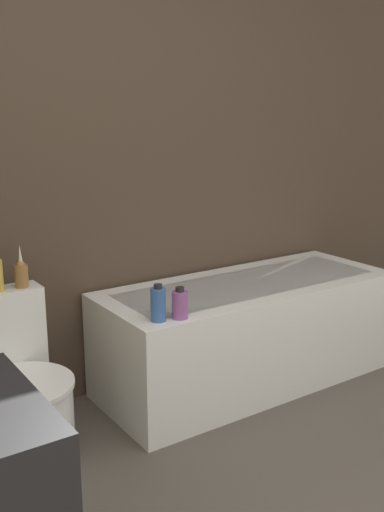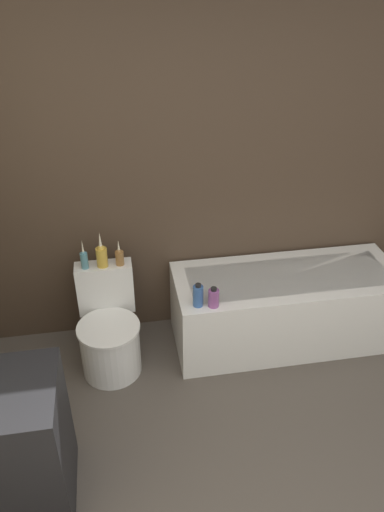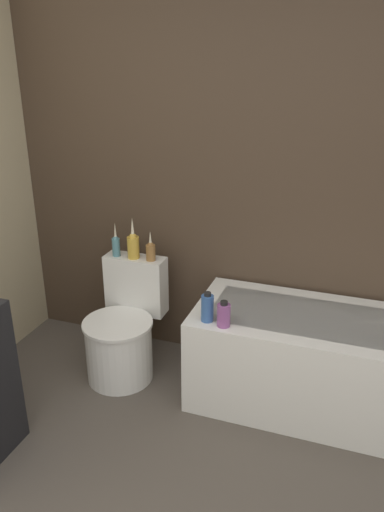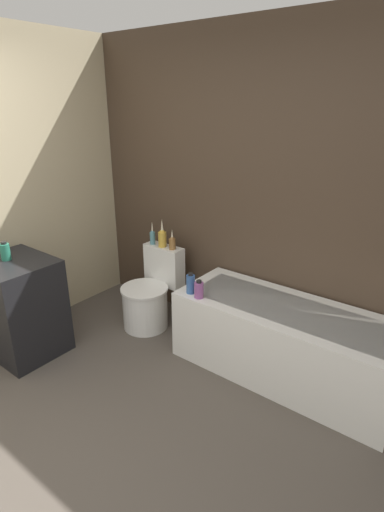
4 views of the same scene
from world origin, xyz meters
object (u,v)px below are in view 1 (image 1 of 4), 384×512
object	(u,v)px
vase_bronze	(21,273)
shampoo_bottle_tall	(158,304)
bathtub	(248,331)
shampoo_bottle_short	(180,304)
toilet	(18,403)

from	to	relation	value
vase_bronze	shampoo_bottle_tall	size ratio (longest dim) A/B	1.14
bathtub	shampoo_bottle_tall	xyz separation A→B (m)	(-0.72, -0.24, 0.36)
shampoo_bottle_tall	shampoo_bottle_short	distance (m)	0.10
bathtub	vase_bronze	world-z (taller)	vase_bronze
toilet	vase_bronze	bearing A→B (deg)	58.84
toilet	vase_bronze	size ratio (longest dim) A/B	3.73
toilet	shampoo_bottle_short	size ratio (longest dim) A/B	4.95
toilet	vase_bronze	distance (m)	0.56
toilet	shampoo_bottle_short	world-z (taller)	toilet
bathtub	shampoo_bottle_tall	world-z (taller)	shampoo_bottle_tall
vase_bronze	shampoo_bottle_tall	world-z (taller)	vase_bronze
shampoo_bottle_short	toilet	bearing A→B (deg)	165.51
vase_bronze	shampoo_bottle_short	xyz separation A→B (m)	(0.59, -0.38, -0.15)
shampoo_bottle_tall	shampoo_bottle_short	xyz separation A→B (m)	(0.10, -0.02, -0.01)
vase_bronze	shampoo_bottle_short	distance (m)	0.72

